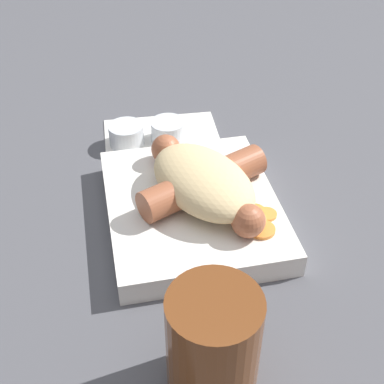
{
  "coord_description": "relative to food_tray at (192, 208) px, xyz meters",
  "views": [
    {
      "loc": [
        0.44,
        -0.09,
        0.41
      ],
      "look_at": [
        0.0,
        0.0,
        0.04
      ],
      "focal_mm": 50.0,
      "sensor_mm": 36.0,
      "label": 1
    }
  ],
  "objects": [
    {
      "name": "food_tray",
      "position": [
        0.0,
        0.0,
        0.0
      ],
      "size": [
        0.22,
        0.19,
        0.03
      ],
      "color": "silver",
      "rests_on": "ground_plane"
    },
    {
      "name": "condiment_cup_far",
      "position": [
        -0.16,
        -0.06,
        -0.0
      ],
      "size": [
        0.05,
        0.05,
        0.03
      ],
      "color": "silver",
      "rests_on": "ground_plane"
    },
    {
      "name": "bread_roll",
      "position": [
        -0.0,
        0.01,
        0.04
      ],
      "size": [
        0.17,
        0.14,
        0.05
      ],
      "color": "#DBBC84",
      "rests_on": "food_tray"
    },
    {
      "name": "napkin",
      "position": [
        -0.15,
        -0.01,
        -0.01
      ],
      "size": [
        0.16,
        0.16,
        0.0
      ],
      "color": "white",
      "rests_on": "ground_plane"
    },
    {
      "name": "condiment_cup_near",
      "position": [
        -0.16,
        0.0,
        -0.0
      ],
      "size": [
        0.05,
        0.05,
        0.03
      ],
      "color": "silver",
      "rests_on": "ground_plane"
    },
    {
      "name": "drink_glass",
      "position": [
        0.21,
        -0.03,
        0.04
      ],
      "size": [
        0.07,
        0.07,
        0.1
      ],
      "color": "brown",
      "rests_on": "ground_plane"
    },
    {
      "name": "sausage",
      "position": [
        -0.01,
        0.01,
        0.03
      ],
      "size": [
        0.18,
        0.16,
        0.04
      ],
      "color": "#9E5638",
      "rests_on": "food_tray"
    },
    {
      "name": "pickled_veggies",
      "position": [
        0.05,
        0.06,
        0.02
      ],
      "size": [
        0.06,
        0.05,
        0.0
      ],
      "color": "#F99E4C",
      "rests_on": "food_tray"
    },
    {
      "name": "ground_plane",
      "position": [
        0.0,
        0.0,
        -0.01
      ],
      "size": [
        3.0,
        3.0,
        0.0
      ],
      "primitive_type": "plane",
      "color": "#4C4C51"
    }
  ]
}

